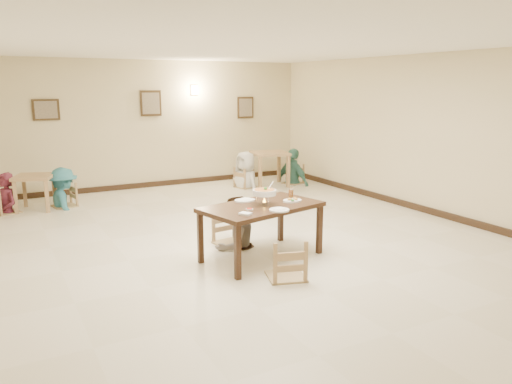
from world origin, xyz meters
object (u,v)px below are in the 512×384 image
main_table (262,211)px  chair_far (231,213)px  bg_table_right (270,158)px  bg_diner_a (4,173)px  main_diner (235,197)px  bg_table_left (34,182)px  bg_chair_rr (293,165)px  bg_diner_c (245,151)px  bg_chair_ll (6,191)px  bg_diner_b (61,168)px  bg_chair_rl (246,169)px  curry_warmer (264,192)px  drink_glass (291,193)px  chair_near (286,240)px  bg_chair_lr (63,184)px  bg_diner_d (294,148)px

main_table → chair_far: chair_far is taller
bg_table_right → bg_diner_a: size_ratio=0.62×
chair_far → main_diner: 0.31m
bg_table_left → bg_chair_rr: size_ratio=0.97×
bg_table_right → bg_diner_a: bearing=179.9°
main_table → bg_diner_c: bg_diner_c is taller
main_diner → bg_diner_a: 4.92m
bg_chair_ll → bg_diner_b: (1.04, 0.04, 0.36)m
bg_chair_ll → bg_chair_rl: 5.18m
curry_warmer → bg_diner_c: (2.05, 4.61, -0.08)m
main_table → drink_glass: 0.68m
bg_chair_ll → drink_glass: bearing=-160.4°
curry_warmer → drink_glass: 0.63m
main_table → bg_diner_a: (-3.09, 4.56, 0.09)m
chair_near → bg_chair_rr: 6.30m
bg_chair_rl → bg_chair_rr: (1.27, -0.13, -0.00)m
curry_warmer → bg_chair_rl: (2.05, 4.61, -0.49)m
bg_table_right → main_diner: bearing=-126.0°
bg_table_left → drink_glass: bearing=-53.8°
bg_chair_ll → bg_diner_a: bearing=-174.4°
bg_diner_c → bg_diner_a: bearing=-99.1°
chair_far → bg_chair_rr: chair_far is taller
bg_table_left → bg_chair_rl: bearing=0.4°
bg_diner_a → drink_glass: bearing=17.4°
bg_table_left → bg_diner_c: size_ratio=0.51×
drink_glass → bg_diner_c: bearing=71.4°
chair_near → bg_chair_rl: chair_near is taller
main_diner → bg_diner_b: (-1.95, 3.95, 0.02)m
bg_table_right → bg_chair_lr: 4.78m
bg_diner_a → bg_diner_c: bearing=67.4°
curry_warmer → bg_diner_d: size_ratio=0.21×
curry_warmer → bg_table_left: size_ratio=0.42×
bg_chair_rr → bg_diner_d: (0.00, 0.00, 0.43)m
bg_diner_d → chair_far: bearing=124.5°
bg_chair_rl → bg_table_right: bearing=-112.0°
main_diner → bg_diner_c: size_ratio=0.89×
drink_glass → bg_table_left: drink_glass is taller
main_diner → drink_glass: main_diner is taller
main_diner → bg_diner_b: size_ratio=0.97×
main_diner → bg_chair_ll: bearing=-71.5°
main_table → drink_glass: (0.62, 0.22, 0.15)m
bg_table_left → bg_diner_d: (5.93, -0.10, 0.32)m
bg_table_left → bg_chair_rl: size_ratio=0.96×
drink_glass → bg_chair_ll: drink_glass is taller
main_table → bg_diner_a: 5.50m
bg_table_left → bg_chair_ll: bearing=-177.5°
chair_near → bg_chair_ll: bearing=-43.5°
chair_far → bg_chair_ll: 4.81m
bg_chair_rl → bg_diner_b: (-4.14, -0.01, 0.34)m
bg_chair_lr → bg_diner_a: (-1.04, -0.04, 0.32)m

